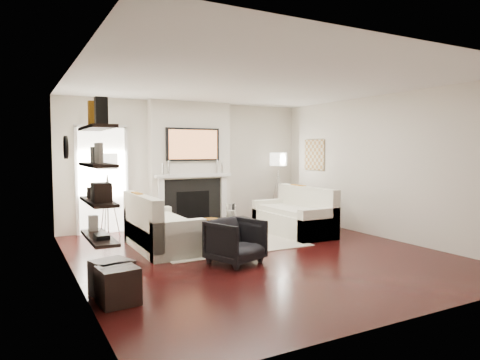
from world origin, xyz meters
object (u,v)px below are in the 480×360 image
loveseat_left_base (162,237)px  lamp_right_shade (278,159)px  armchair (236,239)px  ottoman_near (112,278)px  coffee_table (223,221)px  loveseat_right_base (293,223)px  lamp_left_shade (107,161)px

loveseat_left_base → lamp_right_shade: lamp_right_shade is taller
armchair → ottoman_near: 1.99m
ottoman_near → coffee_table: bearing=38.4°
loveseat_right_base → ottoman_near: loveseat_right_base is taller
loveseat_left_base → ottoman_near: bearing=-122.3°
coffee_table → ottoman_near: 2.97m
loveseat_right_base → coffee_table: 1.64m
loveseat_right_base → loveseat_left_base: bearing=-179.1°
armchair → ottoman_near: size_ratio=1.77×
coffee_table → lamp_right_shade: 2.90m
coffee_table → armchair: size_ratio=1.55×
loveseat_left_base → lamp_left_shade: 1.96m
armchair → loveseat_left_base: bearing=96.0°
lamp_right_shade → ottoman_near: 5.80m
loveseat_right_base → lamp_right_shade: (0.58, 1.43, 1.24)m
loveseat_right_base → lamp_right_shade: size_ratio=4.50×
armchair → lamp_left_shade: bearing=94.8°
armchair → lamp_right_shade: size_ratio=1.77×
loveseat_right_base → lamp_right_shade: lamp_right_shade is taller
loveseat_right_base → lamp_left_shade: lamp_left_shade is taller
loveseat_right_base → lamp_left_shade: size_ratio=4.50×
loveseat_right_base → armchair: bearing=-145.1°
ottoman_near → armchair: bearing=16.5°
lamp_left_shade → ottoman_near: lamp_left_shade is taller
coffee_table → armchair: 1.35m
coffee_table → ottoman_near: coffee_table is taller
loveseat_left_base → armchair: (0.67, -1.38, 0.14)m
armchair → loveseat_right_base: bearing=15.0°
loveseat_left_base → lamp_right_shade: bearing=24.0°
coffee_table → lamp_right_shade: (2.20, 1.57, 1.05)m
lamp_left_shade → lamp_right_shade: size_ratio=1.00×
lamp_right_shade → ottoman_near: bearing=-143.0°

